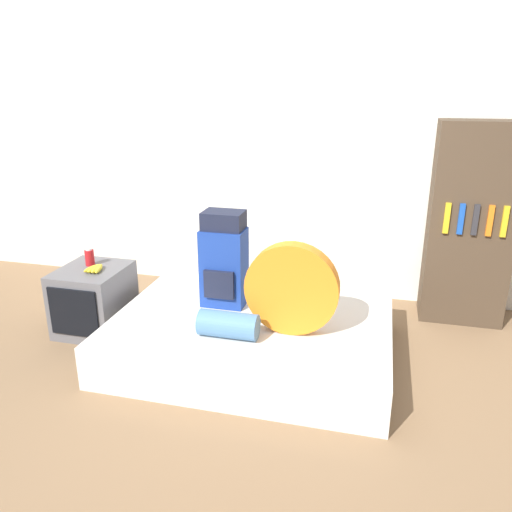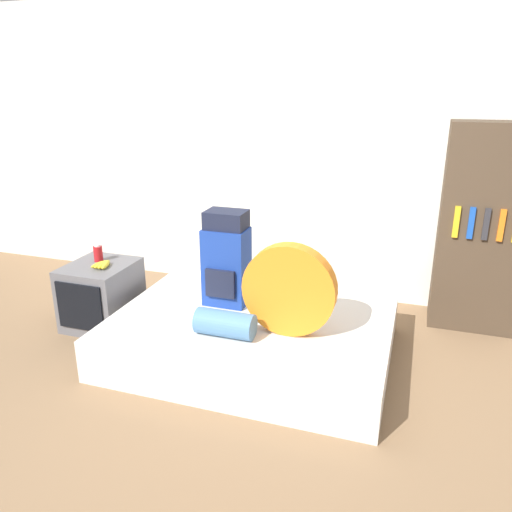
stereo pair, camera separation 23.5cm
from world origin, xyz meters
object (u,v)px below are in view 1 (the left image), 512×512
tent_bag (292,289)px  bookshelf (470,225)px  backpack (224,261)px  sleeping_roll (228,325)px  canister (90,257)px  television (94,299)px

tent_bag → bookshelf: bearing=43.9°
backpack → bookshelf: (1.77, 0.85, 0.16)m
sleeping_roll → canister: size_ratio=2.77×
tent_bag → sleeping_roll: size_ratio=1.58×
backpack → sleeping_roll: (0.18, -0.49, -0.25)m
sleeping_roll → bookshelf: bookshelf is taller
television → bookshelf: bearing=18.4°
backpack → television: 1.12m
canister → bookshelf: size_ratio=0.09×
backpack → bookshelf: bookshelf is taller
backpack → canister: size_ratio=5.03×
backpack → canister: 1.09m
backpack → sleeping_roll: backpack is taller
sleeping_roll → backpack: bearing=110.2°
television → bookshelf: (2.82, 0.94, 0.55)m
bookshelf → television: bearing=-161.6°
backpack → sleeping_roll: bearing=-69.8°
sleeping_roll → canister: (-1.27, 0.48, 0.19)m
backpack → television: (-1.05, -0.09, -0.38)m
backpack → canister: (-1.09, -0.02, -0.06)m
tent_bag → television: size_ratio=1.10×
backpack → sleeping_roll: 0.58m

